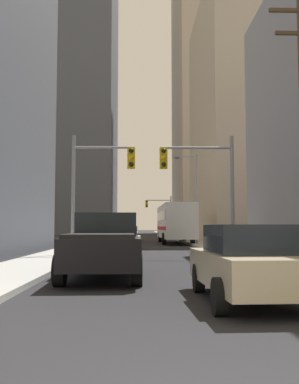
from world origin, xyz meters
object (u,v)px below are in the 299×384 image
object	(u,v)px
traffic_signal_near_right	(201,175)
city_bus	(175,222)
sedan_white	(123,240)
sedan_beige	(251,263)
traffic_signal_far_right	(160,209)
sedan_silver	(123,237)
traffic_signal_near_left	(100,175)
sedan_maroon	(129,234)
pickup_truck_black	(104,246)

from	to	relation	value
traffic_signal_near_right	city_bus	bearing A→B (deg)	89.55
city_bus	sedan_white	world-z (taller)	city_bus
sedan_beige	traffic_signal_far_right	xyz separation A→B (m)	(0.72, 56.73, 3.28)
sedan_beige	sedan_silver	size ratio (longest dim) A/B	1.01
sedan_beige	traffic_signal_near_right	size ratio (longest dim) A/B	0.71
traffic_signal_near_left	sedan_maroon	bearing A→B (deg)	87.93
pickup_truck_black	sedan_silver	xyz separation A→B (m)	(-0.10, 17.50, -0.16)
sedan_white	traffic_signal_far_right	xyz separation A→B (m)	(3.84, 40.58, 3.28)
city_bus	pickup_truck_black	bearing A→B (deg)	-98.88
sedan_white	sedan_maroon	size ratio (longest dim) A/B	1.01
sedan_beige	traffic_signal_near_left	xyz separation A→B (m)	(-4.18, 13.01, 3.24)
sedan_beige	sedan_white	bearing A→B (deg)	100.94
sedan_beige	sedan_maroon	distance (m)	37.23
city_bus	sedan_maroon	world-z (taller)	city_bus
city_bus	sedan_beige	world-z (taller)	city_bus
sedan_white	sedan_silver	bearing A→B (deg)	92.17
sedan_beige	sedan_silver	world-z (taller)	same
traffic_signal_near_left	city_bus	bearing A→B (deg)	74.14
city_bus	pickup_truck_black	xyz separation A→B (m)	(-4.18, -26.76, -1.00)
sedan_beige	pickup_truck_black	bearing A→B (deg)	127.01
pickup_truck_black	sedan_white	size ratio (longest dim) A/B	1.28
pickup_truck_black	sedan_silver	size ratio (longest dim) A/B	1.28
pickup_truck_black	city_bus	bearing A→B (deg)	81.12
sedan_white	sedan_silver	size ratio (longest dim) A/B	1.00
pickup_truck_black	traffic_signal_far_right	bearing A→B (deg)	85.69
pickup_truck_black	traffic_signal_far_right	distance (m)	52.68
sedan_beige	sedan_white	xyz separation A→B (m)	(-3.12, 16.15, 0.00)
sedan_beige	traffic_signal_far_right	size ratio (longest dim) A/B	0.71
city_bus	sedan_white	size ratio (longest dim) A/B	2.72
city_bus	sedan_beige	bearing A→B (deg)	-91.75
sedan_white	sedan_maroon	distance (m)	20.94
traffic_signal_far_right	sedan_silver	bearing A→B (deg)	-96.62
pickup_truck_black	traffic_signal_near_right	size ratio (longest dim) A/B	0.91
sedan_white	sedan_silver	distance (m)	5.65
sedan_maroon	traffic_signal_near_right	distance (m)	24.64
traffic_signal_near_right	sedan_silver	bearing A→B (deg)	115.25
city_bus	sedan_maroon	xyz separation A→B (m)	(-4.26, 6.04, -1.16)
sedan_beige	sedan_white	world-z (taller)	same
sedan_beige	traffic_signal_near_right	distance (m)	13.44
sedan_maroon	traffic_signal_near_left	world-z (taller)	traffic_signal_near_left
pickup_truck_black	traffic_signal_near_left	xyz separation A→B (m)	(-0.94, 8.72, 3.08)
pickup_truck_black	traffic_signal_near_left	bearing A→B (deg)	96.17
city_bus	traffic_signal_near_right	xyz separation A→B (m)	(-0.14, -18.03, 2.11)
pickup_truck_black	traffic_signal_near_left	world-z (taller)	traffic_signal_near_left
city_bus	traffic_signal_near_right	size ratio (longest dim) A/B	1.92
sedan_maroon	traffic_signal_near_left	distance (m)	24.31
pickup_truck_black	sedan_beige	xyz separation A→B (m)	(3.23, -4.29, -0.16)
city_bus	traffic_signal_far_right	bearing A→B (deg)	90.51
sedan_maroon	traffic_signal_far_right	bearing A→B (deg)	78.41
city_bus	sedan_white	distance (m)	15.49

